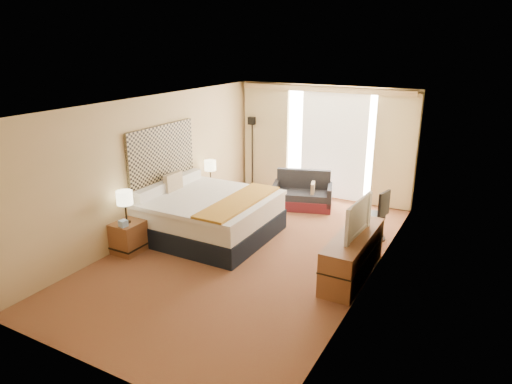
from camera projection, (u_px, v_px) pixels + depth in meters
The scene contains 21 objects.
floor at pixel (251, 251), 8.08m from camera, with size 4.20×7.00×0.02m, color maroon.
ceiling at pixel (250, 103), 7.26m from camera, with size 4.20×7.00×0.02m, color silver.
wall_back at pixel (324, 142), 10.59m from camera, with size 4.20×0.02×2.60m, color #D7B483.
wall_front at pixel (87, 267), 4.76m from camera, with size 4.20×0.02×2.60m, color #D7B483.
wall_left at pixel (154, 165), 8.63m from camera, with size 0.02×7.00×2.60m, color #D7B483.
wall_right at pixel (375, 201), 6.72m from camera, with size 0.02×7.00×2.60m, color #D7B483.
headboard at pixel (163, 164), 8.78m from camera, with size 0.06×1.85×1.50m, color black.
nightstand_left at pixel (128, 237), 7.97m from camera, with size 0.45×0.52×0.55m, color brown.
nightstand_right at pixel (209, 196), 10.05m from camera, with size 0.45×0.52×0.55m, color brown.
media_dresser at pixel (353, 255), 7.14m from camera, with size 0.50×1.80×0.70m, color brown.
window at pixel (334, 143), 10.44m from camera, with size 2.30×0.02×2.30m, color white.
curtains at pixel (323, 138), 10.46m from camera, with size 4.12×0.19×2.56m.
bed at pixel (208, 215), 8.63m from camera, with size 2.30×2.10×1.12m.
loveseat at pixel (302, 196), 10.12m from camera, with size 1.44×1.05×0.81m.
floor_lamp at pixel (252, 138), 11.26m from camera, with size 0.22×0.22×1.78m.
desk_chair at pixel (377, 218), 8.43m from camera, with size 0.47×0.47×0.96m.
lamp_left at pixel (125, 198), 7.73m from camera, with size 0.28×0.28×0.58m.
lamp_right at pixel (210, 166), 9.87m from camera, with size 0.25×0.25×0.53m.
tissue_box at pixel (123, 223), 7.70m from camera, with size 0.12×0.12×0.11m, color #92B3E2.
telephone at pixel (207, 183), 9.94m from camera, with size 0.16×0.13×0.06m, color black.
television at pixel (352, 217), 6.97m from camera, with size 0.99×0.13×0.57m, color black.
Camera 1 is at (3.59, -6.40, 3.55)m, focal length 32.00 mm.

